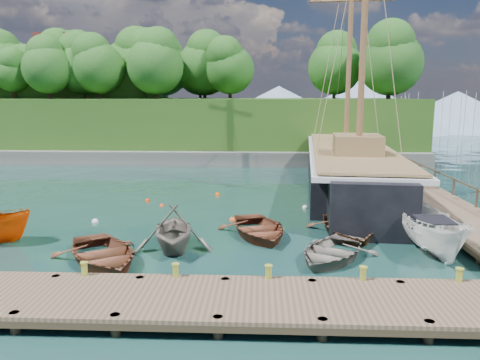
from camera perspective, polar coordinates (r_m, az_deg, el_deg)
The scene contains 23 objects.
ground at distance 20.43m, azimuth -2.42°, elevation -7.92°, with size 160.00×160.00×0.00m, color #17372E.
dock_near at distance 14.15m, azimuth 3.56°, elevation -14.63°, with size 20.00×3.20×1.10m.
dock_east at distance 28.70m, azimuth 22.45°, elevation -2.44°, with size 3.20×24.00×1.10m.
bollard_0 at distance 16.61m, azimuth -18.28°, elevation -12.86°, with size 0.26×0.26×0.45m, color olive.
bollard_1 at distance 15.83m, azimuth -7.78°, elevation -13.60°, with size 0.26×0.26×0.45m, color olive.
bollard_2 at distance 15.60m, azimuth 3.46°, elevation -13.90°, with size 0.26×0.26×0.45m, color olive.
bollard_3 at distance 15.94m, azimuth 14.63°, elevation -13.69°, with size 0.26×0.26×0.45m, color olive.
bollard_4 at distance 16.81m, azimuth 24.95°, elevation -13.05°, with size 0.26×0.26×0.45m, color olive.
rowboat_0 at distance 19.08m, azimuth -16.35°, elevation -9.68°, with size 3.39×4.75×0.98m, color brown.
rowboat_1 at distance 20.04m, azimuth -8.07°, elevation -8.38°, with size 3.32×3.85×2.03m, color #6A6157.
rowboat_2 at distance 21.64m, azimuth 2.27°, elevation -6.86°, with size 3.23×4.52×0.94m, color brown.
rowboat_3 at distance 19.07m, azimuth 10.98°, elevation -9.46°, with size 3.03×4.24×0.88m, color #675E55.
rowboat_4 at distance 22.26m, azimuth 12.91°, elevation -6.63°, with size 3.23×4.52×0.94m, color brown.
cabin_boat_white at distance 20.96m, azimuth 22.37°, elevation -8.24°, with size 1.94×5.15×1.99m, color white.
schooner at distance 32.62m, azimuth 13.28°, elevation 0.98°, with size 7.58×29.92×22.34m.
mooring_buoy_0 at distance 25.02m, azimuth -17.24°, elevation -4.94°, with size 0.34×0.34×0.34m, color silver.
mooring_buoy_1 at distance 27.62m, azimuth -9.50°, elevation -3.19°, with size 0.28×0.28×0.28m, color red.
mooring_buoy_2 at distance 24.18m, azimuth -0.92°, elevation -4.99°, with size 0.37×0.37×0.37m, color #D9521A.
mooring_buoy_3 at distance 27.07m, azimuth 7.94°, elevation -3.42°, with size 0.34×0.34×0.34m, color silver.
mooring_buoy_4 at distance 29.10m, azimuth -11.20°, elevation -2.55°, with size 0.29×0.29×0.29m, color #F72E00.
mooring_buoy_5 at distance 30.31m, azimuth -2.76°, elevation -1.84°, with size 0.32×0.32×0.32m, color #F64900.
headland at distance 52.75m, azimuth -13.67°, elevation 9.14°, with size 51.00×19.31×12.90m.
distant_ridge at distance 89.38m, azimuth 4.29°, elevation 9.03°, with size 117.00×40.00×10.00m.
Camera 1 is at (1.73, -19.32, 6.41)m, focal length 35.00 mm.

